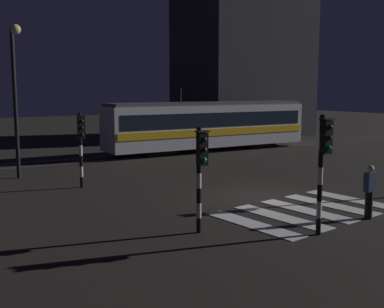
{
  "coord_description": "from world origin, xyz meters",
  "views": [
    {
      "loc": [
        -11.15,
        -13.65,
        4.01
      ],
      "look_at": [
        -1.31,
        2.74,
        1.4
      ],
      "focal_mm": 43.66,
      "sensor_mm": 36.0,
      "label": 1
    }
  ],
  "objects_px": {
    "traffic_light_corner_far_left": "(81,139)",
    "pedestrian_waiting_at_kerb": "(369,191)",
    "traffic_light_kerb_mid_left": "(323,157)",
    "tram": "(209,125)",
    "street_lamp_trackside_left": "(15,83)",
    "traffic_light_corner_near_left": "(201,164)"
  },
  "relations": [
    {
      "from": "traffic_light_corner_far_left",
      "to": "traffic_light_corner_near_left",
      "type": "distance_m",
      "value": 7.86
    },
    {
      "from": "traffic_light_corner_far_left",
      "to": "traffic_light_kerb_mid_left",
      "type": "bearing_deg",
      "value": -69.31
    },
    {
      "from": "traffic_light_kerb_mid_left",
      "to": "street_lamp_trackside_left",
      "type": "height_order",
      "value": "street_lamp_trackside_left"
    },
    {
      "from": "traffic_light_corner_far_left",
      "to": "traffic_light_kerb_mid_left",
      "type": "relative_size",
      "value": 0.92
    },
    {
      "from": "traffic_light_corner_far_left",
      "to": "pedestrian_waiting_at_kerb",
      "type": "relative_size",
      "value": 1.82
    },
    {
      "from": "traffic_light_corner_near_left",
      "to": "tram",
      "type": "bearing_deg",
      "value": 56.25
    },
    {
      "from": "traffic_light_kerb_mid_left",
      "to": "tram",
      "type": "distance_m",
      "value": 18.64
    },
    {
      "from": "traffic_light_corner_far_left",
      "to": "traffic_light_kerb_mid_left",
      "type": "xyz_separation_m",
      "value": [
        3.66,
        -9.69,
        0.17
      ]
    },
    {
      "from": "traffic_light_corner_near_left",
      "to": "street_lamp_trackside_left",
      "type": "relative_size",
      "value": 0.44
    },
    {
      "from": "traffic_light_corner_far_left",
      "to": "street_lamp_trackside_left",
      "type": "height_order",
      "value": "street_lamp_trackside_left"
    },
    {
      "from": "traffic_light_kerb_mid_left",
      "to": "tram",
      "type": "height_order",
      "value": "tram"
    },
    {
      "from": "traffic_light_corner_far_left",
      "to": "traffic_light_corner_near_left",
      "type": "bearing_deg",
      "value": -83.43
    },
    {
      "from": "pedestrian_waiting_at_kerb",
      "to": "street_lamp_trackside_left",
      "type": "bearing_deg",
      "value": 122.48
    },
    {
      "from": "traffic_light_kerb_mid_left",
      "to": "street_lamp_trackside_left",
      "type": "xyz_separation_m",
      "value": [
        -5.48,
        13.12,
        2.13
      ]
    },
    {
      "from": "tram",
      "to": "pedestrian_waiting_at_kerb",
      "type": "bearing_deg",
      "value": -106.17
    },
    {
      "from": "street_lamp_trackside_left",
      "to": "pedestrian_waiting_at_kerb",
      "type": "bearing_deg",
      "value": -57.52
    },
    {
      "from": "traffic_light_corner_far_left",
      "to": "pedestrian_waiting_at_kerb",
      "type": "bearing_deg",
      "value": -55.96
    },
    {
      "from": "traffic_light_kerb_mid_left",
      "to": "pedestrian_waiting_at_kerb",
      "type": "distance_m",
      "value": 2.94
    },
    {
      "from": "traffic_light_corner_near_left",
      "to": "pedestrian_waiting_at_kerb",
      "type": "bearing_deg",
      "value": -14.97
    },
    {
      "from": "traffic_light_corner_far_left",
      "to": "tram",
      "type": "distance_m",
      "value": 13.32
    },
    {
      "from": "traffic_light_corner_far_left",
      "to": "traffic_light_kerb_mid_left",
      "type": "distance_m",
      "value": 10.36
    },
    {
      "from": "traffic_light_corner_far_left",
      "to": "traffic_light_corner_near_left",
      "type": "xyz_separation_m",
      "value": [
        0.9,
        -7.81,
        -0.07
      ]
    }
  ]
}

